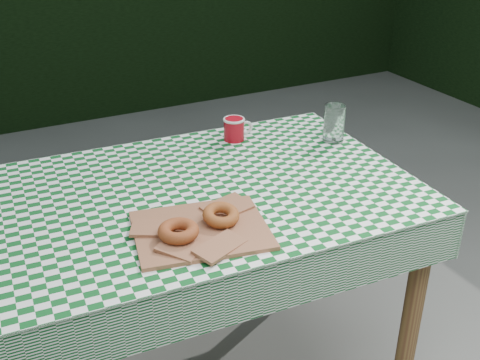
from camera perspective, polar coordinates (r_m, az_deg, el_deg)
name	(u,v)px	position (r m, az deg, el deg)	size (l,w,h in m)	color
table	(206,293)	(1.92, -3.37, -10.97)	(1.22, 0.81, 0.75)	brown
tablecloth	(202,190)	(1.71, -3.72, -0.97)	(1.24, 0.83, 0.01)	#0B4C1B
paper_bag	(201,229)	(1.50, -3.86, -4.82)	(0.34, 0.27, 0.02)	#9B6344
bagel_front	(178,231)	(1.45, -6.06, -5.00)	(0.10, 0.10, 0.03)	#99451F
bagel_back	(221,215)	(1.51, -1.88, -3.44)	(0.10, 0.10, 0.03)	#9B4F20
coffee_mug	(234,129)	(2.02, -0.59, 5.00)	(0.14, 0.14, 0.08)	#A90A17
drinking_glass	(334,123)	(2.03, 9.22, 5.51)	(0.07, 0.07, 0.13)	white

